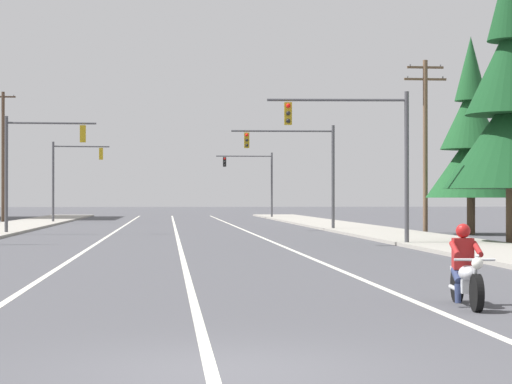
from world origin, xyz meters
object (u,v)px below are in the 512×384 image
at_px(traffic_signal_mid_left, 69,170).
at_px(conifer_tree_right_verge_near, 512,106).
at_px(utility_pole_right_far, 425,140).
at_px(traffic_signal_near_right, 365,142).
at_px(traffic_signal_far_right, 256,174).
at_px(conifer_tree_right_verge_far, 471,144).
at_px(traffic_signal_mid_right, 303,160).
at_px(utility_pole_left_far, 3,154).
at_px(motorcycle_with_rider, 466,273).
at_px(traffic_signal_near_left, 32,157).

bearing_deg(traffic_signal_mid_left, conifer_tree_right_verge_near, -59.79).
height_order(traffic_signal_mid_left, utility_pole_right_far, utility_pole_right_far).
distance_m(traffic_signal_near_right, conifer_tree_right_verge_near, 6.31).
bearing_deg(traffic_signal_far_right, traffic_signal_mid_left, -134.01).
relative_size(conifer_tree_right_verge_near, conifer_tree_right_verge_far, 1.19).
bearing_deg(traffic_signal_near_right, traffic_signal_mid_right, 89.96).
xyz_separation_m(traffic_signal_far_right, conifer_tree_right_verge_near, (5.79, -53.19, 1.55)).
bearing_deg(utility_pole_left_far, conifer_tree_right_verge_far, -46.39).
xyz_separation_m(traffic_signal_mid_right, conifer_tree_right_verge_near, (6.11, -18.27, 1.50)).
bearing_deg(traffic_signal_mid_left, motorcycle_with_rider, -77.87).
relative_size(traffic_signal_mid_left, conifer_tree_right_verge_far, 0.60).
xyz_separation_m(traffic_signal_mid_left, traffic_signal_far_right, (15.71, 16.27, 0.06)).
height_order(motorcycle_with_rider, conifer_tree_right_verge_near, conifer_tree_right_verge_near).
distance_m(traffic_signal_far_right, conifer_tree_right_verge_far, 42.55).
height_order(traffic_signal_near_right, conifer_tree_right_verge_far, conifer_tree_right_verge_far).
bearing_deg(traffic_signal_near_right, traffic_signal_mid_left, 112.50).
relative_size(motorcycle_with_rider, utility_pole_right_far, 0.23).
relative_size(traffic_signal_near_right, utility_pole_right_far, 0.65).
bearing_deg(utility_pole_right_far, traffic_signal_near_left, -178.72).
bearing_deg(traffic_signal_mid_left, traffic_signal_mid_right, -50.48).
distance_m(utility_pole_right_far, conifer_tree_right_verge_far, 3.06).
bearing_deg(conifer_tree_right_verge_far, motorcycle_with_rider, -107.59).
distance_m(traffic_signal_near_left, traffic_signal_mid_left, 23.61).
relative_size(traffic_signal_mid_left, conifer_tree_right_verge_near, 0.50).
distance_m(motorcycle_with_rider, traffic_signal_mid_left, 60.56).
bearing_deg(traffic_signal_mid_left, traffic_signal_near_right, -67.50).
bearing_deg(utility_pole_right_far, conifer_tree_right_verge_far, -53.88).
xyz_separation_m(traffic_signal_far_right, conifer_tree_right_verge_far, (7.62, -41.85, 0.65)).
distance_m(traffic_signal_near_left, utility_pole_right_far, 21.17).
xyz_separation_m(traffic_signal_far_right, utility_pole_right_far, (5.83, -39.40, 0.99)).
relative_size(traffic_signal_mid_right, traffic_signal_far_right, 1.00).
height_order(traffic_signal_near_right, traffic_signal_far_right, same).
bearing_deg(utility_pole_right_far, traffic_signal_mid_left, 132.97).
relative_size(traffic_signal_near_left, traffic_signal_mid_left, 1.00).
bearing_deg(traffic_signal_near_left, motorcycle_with_rider, -70.89).
height_order(traffic_signal_near_left, utility_pole_right_far, utility_pole_right_far).
xyz_separation_m(traffic_signal_far_right, utility_pole_left_far, (-21.49, -11.30, 1.32)).
xyz_separation_m(traffic_signal_near_left, conifer_tree_right_verge_near, (21.09, -13.32, 1.59)).
distance_m(utility_pole_left_far, conifer_tree_right_verge_near, 49.99).
bearing_deg(traffic_signal_mid_left, utility_pole_left_far, 139.29).
relative_size(traffic_signal_mid_right, traffic_signal_mid_left, 1.00).
xyz_separation_m(motorcycle_with_rider, traffic_signal_far_right, (3.01, 75.38, 3.54)).
bearing_deg(conifer_tree_right_verge_near, utility_pole_right_far, 89.82).
height_order(motorcycle_with_rider, utility_pole_left_far, utility_pole_left_far).
bearing_deg(traffic_signal_mid_right, traffic_signal_near_left, -161.73).
bearing_deg(motorcycle_with_rider, traffic_signal_far_right, 87.72).
relative_size(traffic_signal_mid_right, conifer_tree_right_verge_near, 0.50).
xyz_separation_m(traffic_signal_near_right, traffic_signal_far_right, (0.34, 53.39, -0.02)).
height_order(traffic_signal_far_right, utility_pole_left_far, utility_pole_left_far).
bearing_deg(conifer_tree_right_verge_far, traffic_signal_near_right, -124.60).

